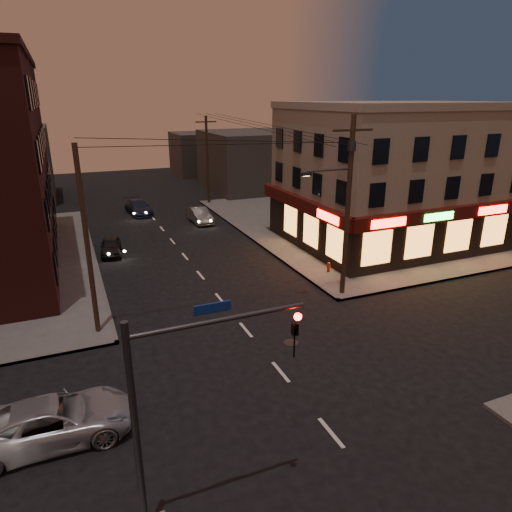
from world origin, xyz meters
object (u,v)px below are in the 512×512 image
fire_hydrant (329,267)px  sedan_near (111,246)px  suv_cross (54,421)px  sedan_far (138,207)px  sedan_mid (199,215)px

fire_hydrant → sedan_near: bearing=142.7°
suv_cross → sedan_near: size_ratio=1.46×
sedan_near → sedan_far: (3.87, 11.59, 0.07)m
suv_cross → sedan_mid: suv_cross is taller
sedan_mid → fire_hydrant: 16.36m
sedan_near → sedan_far: bearing=78.3°
sedan_far → fire_hydrant: bearing=-73.4°
sedan_near → sedan_mid: bearing=42.8°
sedan_far → sedan_mid: bearing=-55.3°
sedan_mid → fire_hydrant: sedan_mid is taller
suv_cross → sedan_far: suv_cross is taller
sedan_near → sedan_far: sedan_far is taller
sedan_mid → sedan_far: same height
suv_cross → sedan_mid: bearing=-25.4°
suv_cross → fire_hydrant: (16.56, 9.58, -0.22)m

